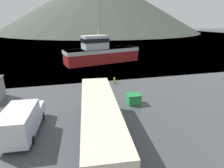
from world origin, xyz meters
TOP-DOWN VIEW (x-y plane):
  - water_surface at (0.00, 141.29)m, footprint 240.00×240.00m
  - hill_backdrop at (26.24, 166.00)m, footprint 172.31×172.31m
  - tour_bus at (-1.26, 7.47)m, footprint 3.52×11.71m
  - delivery_van at (-7.17, 9.70)m, footprint 2.67×5.91m
  - fishing_boat at (3.68, 34.38)m, footprint 17.17×8.38m
  - storage_bin at (3.48, 12.96)m, footprint 1.53×1.33m
  - mooring_bollard at (3.07, 19.97)m, footprint 0.31×0.31m

SIDE VIEW (x-z plane):
  - water_surface at x=0.00m, z-range 0.00..0.00m
  - mooring_bollard at x=3.07m, z-range 0.04..0.96m
  - storage_bin at x=3.48m, z-range 0.01..1.12m
  - delivery_van at x=-7.17m, z-range 0.07..2.49m
  - tour_bus at x=-1.26m, z-range 0.21..3.41m
  - fishing_boat at x=3.68m, z-range -3.24..7.81m
  - hill_backdrop at x=26.24m, z-range 0.00..47.78m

